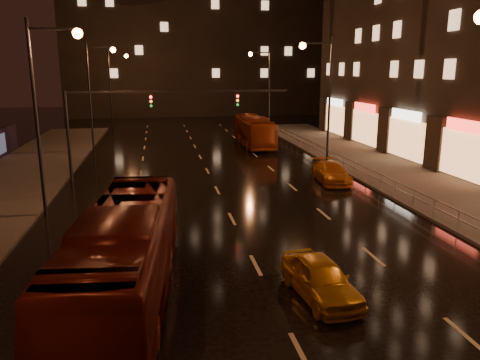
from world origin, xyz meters
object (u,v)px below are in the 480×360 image
(bus_curb, at_px, (254,131))
(bus_red, at_px, (125,254))
(taxi_near, at_px, (320,278))
(taxi_far, at_px, (331,172))

(bus_curb, bearing_deg, bus_red, -107.88)
(bus_curb, distance_m, taxi_near, 32.63)
(bus_red, distance_m, bus_curb, 33.15)
(bus_red, xyz_separation_m, taxi_near, (6.46, -1.00, -0.93))
(bus_curb, relative_size, taxi_far, 2.28)
(taxi_near, height_order, taxi_far, taxi_near)
(taxi_near, xyz_separation_m, taxi_far, (6.39, 15.87, -0.01))
(taxi_near, distance_m, taxi_far, 17.11)
(taxi_near, bearing_deg, bus_curb, 75.82)
(bus_curb, xyz_separation_m, taxi_far, (2.00, -16.45, -0.81))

